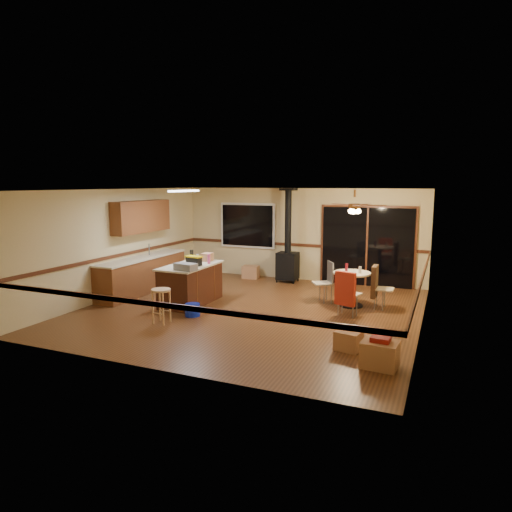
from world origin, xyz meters
The scene contains 35 objects.
floor centered at (0.00, 0.00, 0.00)m, with size 7.00×7.00×0.00m, color #542F17.
ceiling centered at (0.00, 0.00, 2.60)m, with size 7.00×7.00×0.00m, color silver.
wall_back centered at (0.00, 3.50, 1.30)m, with size 7.00×7.00×0.00m, color #C9B67F.
wall_front centered at (0.00, -3.50, 1.30)m, with size 7.00×7.00×0.00m, color #C9B67F.
wall_left centered at (-3.50, 0.00, 1.30)m, with size 7.00×7.00×0.00m, color #C9B67F.
wall_right centered at (3.50, 0.00, 1.30)m, with size 7.00×7.00×0.00m, color #C9B67F.
chair_rail centered at (0.00, 0.00, 1.00)m, with size 7.00×7.00×0.08m, color #4B2312, non-canonical shape.
window centered at (-1.60, 3.45, 1.50)m, with size 1.72×0.10×1.32m, color black.
sliding_door centered at (1.90, 3.45, 1.05)m, with size 2.52×0.10×2.10m, color black.
lower_cabinets centered at (-3.20, 0.50, 0.43)m, with size 0.60×3.00×0.86m, color brown.
countertop centered at (-3.20, 0.50, 0.88)m, with size 0.64×3.04×0.04m, color beige.
upper_cabinets centered at (-3.33, 0.70, 1.90)m, with size 0.35×2.00×0.80m, color brown.
kitchen_island centered at (-1.50, 0.00, 0.45)m, with size 0.88×1.68×0.90m.
wood_stove centered at (-0.20, 3.05, 0.73)m, with size 0.55×0.50×2.52m.
ceiling_fan centered at (1.96, 1.16, 2.21)m, with size 0.24×0.24×0.55m.
fluorescent_strip centered at (-1.80, 0.30, 2.56)m, with size 0.10×1.20×0.04m, color white.
toolbox_grey centered at (-1.25, -0.61, 0.97)m, with size 0.48×0.27×0.15m, color slate.
toolbox_black centered at (-1.38, -0.04, 0.99)m, with size 0.34×0.18×0.19m, color black.
toolbox_yellow_lid centered at (-1.38, -0.04, 1.10)m, with size 0.38×0.20×0.03m, color gold.
box_on_island centered at (-1.39, 0.60, 1.00)m, with size 0.21×0.29×0.19m, color #A06D47.
bottle_dark centered at (-1.61, 0.25, 1.05)m, with size 0.09×0.09×0.30m, color black.
bottle_pink centered at (-1.18, 0.29, 1.01)m, with size 0.07×0.07×0.22m, color #D84C8C.
bottle_white centered at (-1.51, 0.34, 0.99)m, with size 0.06×0.06×0.19m, color white.
bar_stool centered at (-1.25, -1.54, 0.34)m, with size 0.38×0.38×0.69m, color tan.
blue_bucket centered at (-0.94, -0.89, 0.13)m, with size 0.31×0.31×0.26m, color #0D22BD.
dining_table centered at (1.96, 1.16, 0.53)m, with size 0.83×0.83×0.78m.
glass_red centered at (1.81, 1.26, 0.86)m, with size 0.06×0.06×0.17m, color #590C14.
glass_cream centered at (2.14, 1.11, 0.85)m, with size 0.06×0.06×0.15m, color beige.
chair_left centered at (1.35, 1.32, 0.59)m, with size 0.55×0.55×0.51m.
chair_near centered at (2.01, 0.29, 0.60)m, with size 0.53×0.56×0.70m.
chair_right centered at (2.48, 1.21, 0.60)m, with size 0.46×0.44×0.70m.
box_under_window centered at (-1.35, 3.10, 0.18)m, with size 0.45×0.36×0.36m, color #A06D47.
box_corner_a centered at (3.03, -2.11, 0.20)m, with size 0.53×0.44×0.40m, color #A06D47.
box_corner_b centered at (2.46, -1.59, 0.16)m, with size 0.40×0.34×0.32m, color #A06D47.
box_small_red centered at (3.03, -2.11, 0.44)m, with size 0.28×0.23×0.07m, color maroon.
Camera 1 is at (3.85, -8.84, 2.74)m, focal length 32.00 mm.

